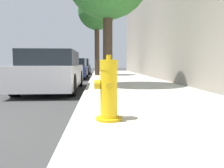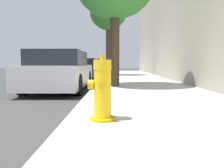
% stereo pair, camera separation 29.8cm
% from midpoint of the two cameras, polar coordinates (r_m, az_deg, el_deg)
% --- Properties ---
extents(sidewalk_slab, '(3.41, 40.00, 0.16)m').
position_cam_midpoint_polar(sidewalk_slab, '(3.19, 18.17, -10.41)').
color(sidewalk_slab, beige).
rests_on(sidewalk_slab, ground_plane).
extents(fire_hydrant, '(0.38, 0.37, 0.89)m').
position_cam_midpoint_polar(fire_hydrant, '(2.97, -3.78, -1.79)').
color(fire_hydrant, '#C39C11').
rests_on(fire_hydrant, sidewalk_slab).
extents(parked_car_near, '(1.80, 4.17, 1.35)m').
position_cam_midpoint_polar(parked_car_near, '(7.68, -16.40, 3.14)').
color(parked_car_near, '#B7B7BC').
rests_on(parked_car_near, ground_plane).
extents(parked_car_mid, '(1.86, 4.25, 1.22)m').
position_cam_midpoint_polar(parked_car_mid, '(13.77, -10.98, 3.96)').
color(parked_car_mid, navy).
rests_on(parked_car_mid, ground_plane).
extents(parked_car_far, '(1.75, 4.14, 1.32)m').
position_cam_midpoint_polar(parked_car_far, '(18.99, -8.89, 4.49)').
color(parked_car_far, black).
rests_on(parked_car_far, ground_plane).
extents(street_tree_far, '(2.41, 2.41, 5.34)m').
position_cam_midpoint_polar(street_tree_far, '(14.81, -4.60, 18.30)').
color(street_tree_far, '#423323').
rests_on(street_tree_far, sidewalk_slab).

